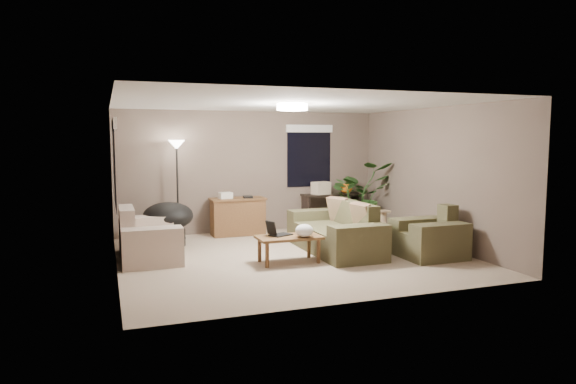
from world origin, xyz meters
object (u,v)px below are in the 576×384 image
object	(u,v)px
houseplant	(359,203)
loveseat	(147,240)
coffee_table	(289,240)
main_sofa	(336,234)
floor_lamp	(177,156)
papasan_chair	(168,221)
desk	(238,216)
armchair	(429,239)
cat_scratching_post	(383,224)
console_table	(331,208)

from	to	relation	value
houseplant	loveseat	bearing A→B (deg)	-165.09
coffee_table	houseplant	world-z (taller)	houseplant
main_sofa	coffee_table	xyz separation A→B (m)	(-1.06, -0.50, 0.06)
coffee_table	floor_lamp	size ratio (longest dim) A/B	0.52
papasan_chair	houseplant	distance (m)	4.02
coffee_table	main_sofa	bearing A→B (deg)	25.48
main_sofa	houseplant	world-z (taller)	houseplant
desk	papasan_chair	size ratio (longest dim) A/B	0.99
loveseat	armchair	world-z (taller)	same
main_sofa	papasan_chair	size ratio (longest dim) A/B	1.99
papasan_chair	cat_scratching_post	bearing A→B (deg)	-5.08
main_sofa	armchair	world-z (taller)	same
houseplant	cat_scratching_post	size ratio (longest dim) A/B	2.92
loveseat	coffee_table	xyz separation A→B (m)	(2.07, -1.03, 0.06)
houseplant	cat_scratching_post	xyz separation A→B (m)	(0.19, -0.69, -0.35)
coffee_table	desk	distance (m)	2.53
main_sofa	console_table	bearing A→B (deg)	67.74
coffee_table	cat_scratching_post	size ratio (longest dim) A/B	2.00
loveseat	cat_scratching_post	distance (m)	4.67
main_sofa	floor_lamp	world-z (taller)	floor_lamp
desk	houseplant	xyz separation A→B (m)	(2.56, -0.31, 0.19)
main_sofa	armchair	xyz separation A→B (m)	(1.25, -0.91, 0.00)
coffee_table	houseplant	size ratio (longest dim) A/B	0.68
coffee_table	console_table	size ratio (longest dim) A/B	0.77
main_sofa	floor_lamp	size ratio (longest dim) A/B	1.15
papasan_chair	main_sofa	bearing A→B (deg)	-27.41
main_sofa	coffee_table	size ratio (longest dim) A/B	2.20
houseplant	desk	bearing A→B (deg)	173.15
coffee_table	papasan_chair	size ratio (longest dim) A/B	0.90
houseplant	main_sofa	bearing A→B (deg)	-127.67
armchair	coffee_table	size ratio (longest dim) A/B	1.00
loveseat	armchair	distance (m)	4.61
houseplant	floor_lamp	bearing A→B (deg)	175.45
armchair	cat_scratching_post	bearing A→B (deg)	82.19
papasan_chair	loveseat	bearing A→B (deg)	-116.92
main_sofa	coffee_table	bearing A→B (deg)	-154.52
main_sofa	console_table	size ratio (longest dim) A/B	1.69
floor_lamp	armchair	bearing A→B (deg)	-38.45
papasan_chair	armchair	bearing A→B (deg)	-30.37
loveseat	floor_lamp	world-z (taller)	floor_lamp
coffee_table	armchair	bearing A→B (deg)	-10.06
desk	papasan_chair	xyz separation A→B (m)	(-1.45, -0.62, 0.09)
desk	floor_lamp	distance (m)	1.70
main_sofa	loveseat	bearing A→B (deg)	170.49
armchair	houseplant	distance (m)	2.64
armchair	desk	distance (m)	3.85
loveseat	console_table	distance (m)	4.29
armchair	papasan_chair	world-z (taller)	armchair
console_table	cat_scratching_post	distance (m)	1.28
houseplant	papasan_chair	bearing A→B (deg)	-175.51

